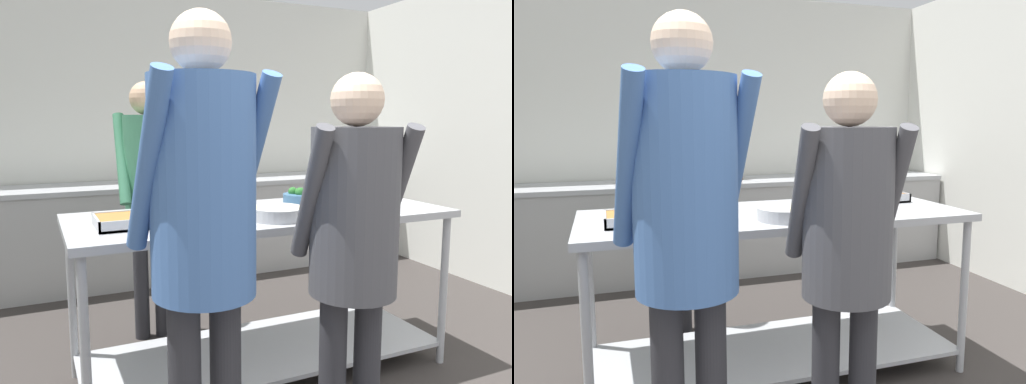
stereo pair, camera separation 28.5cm
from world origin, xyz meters
The scene contains 12 objects.
wall_rear centered at (0.00, 3.95, 1.32)m, with size 5.11×0.06×2.65m.
back_counter centered at (0.00, 3.58, 0.44)m, with size 4.95×0.65×0.88m.
serving_counter centered at (0.10, 1.59, 0.63)m, with size 2.10×0.82×0.93m.
serving_tray_vegetables centered at (-0.62, 1.53, 0.95)m, with size 0.37×0.27×0.05m.
plate_stack centered at (-0.29, 1.69, 0.96)m, with size 0.23×0.23×0.06m.
sauce_pan centered at (0.08, 1.38, 0.97)m, with size 0.43×0.29×0.06m.
broccoli_bowl centered at (0.43, 1.77, 0.97)m, with size 0.22×0.22×0.10m.
serving_tray_roast centered at (0.79, 1.78, 0.95)m, with size 0.43×0.28×0.05m.
guest_serving_left centered at (-0.53, 0.74, 1.11)m, with size 0.51×0.40×1.80m.
guest_serving_right centered at (0.11, 0.75, 1.00)m, with size 0.48×0.36×1.62m.
cook_behind_counter centered at (-0.38, 2.31, 1.06)m, with size 0.41×0.34×1.68m.
water_bottle centered at (0.42, 3.56, 1.02)m, with size 0.07×0.07×0.30m.
Camera 2 is at (-0.80, -0.98, 1.43)m, focal length 35.00 mm.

